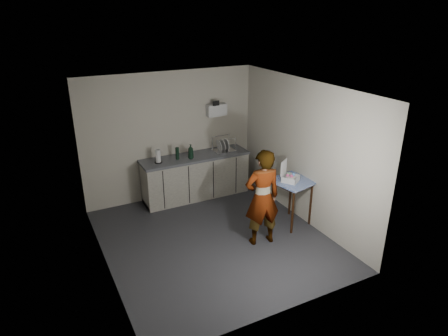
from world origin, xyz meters
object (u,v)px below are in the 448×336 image
soda_can (191,153)px  dish_rack (223,148)px  dark_bottle (177,153)px  soap_bottle (191,151)px  paper_towel (158,156)px  kitchen_counter (196,177)px  bakery_box (290,177)px  side_table (293,186)px  standing_man (262,198)px

soda_can → dish_rack: 0.71m
soda_can → dark_bottle: dark_bottle is taller
soap_bottle → paper_towel: (-0.65, 0.08, -0.02)m
kitchen_counter → dish_rack: dish_rack is taller
soap_bottle → bakery_box: (1.16, -1.73, -0.11)m
dark_bottle → dish_rack: bearing=0.9°
kitchen_counter → paper_towel: paper_towel is taller
paper_towel → dish_rack: size_ratio=0.61×
soap_bottle → dark_bottle: (-0.25, 0.08, -0.03)m
paper_towel → side_table: bearing=-43.9°
kitchen_counter → bakery_box: bearing=-61.0°
side_table → bakery_box: bakery_box is taller
dish_rack → bakery_box: (0.37, -1.83, -0.03)m
soap_bottle → bakery_box: bakery_box is taller
side_table → soap_bottle: soap_bottle is taller
paper_towel → bakery_box: 2.56m
side_table → soap_bottle: size_ratio=2.89×
standing_man → soap_bottle: (-0.41, 2.02, 0.23)m
side_table → paper_towel: 2.63m
soda_can → side_table: bearing=-58.5°
standing_man → paper_towel: size_ratio=6.25×
dish_rack → bakery_box: bearing=-78.5°
side_table → standing_man: size_ratio=0.52×
kitchen_counter → soap_bottle: (-0.14, -0.11, 0.63)m
side_table → dish_rack: (-0.45, 1.83, 0.23)m
paper_towel → bakery_box: bakery_box is taller
standing_man → dark_bottle: standing_man is taller
side_table → dark_bottle: 2.37m
dark_bottle → paper_towel: paper_towel is taller
standing_man → paper_towel: bearing=-54.9°
dish_rack → soda_can: bearing=175.2°
soda_can → bakery_box: (1.08, -1.89, -0.02)m
standing_man → soda_can: bearing=-73.0°
soap_bottle → soda_can: size_ratio=2.66×
side_table → soda_can: soda_can is taller
bakery_box → paper_towel: bearing=100.7°
kitchen_counter → paper_towel: (-0.79, -0.03, 0.61)m
side_table → dark_bottle: size_ratio=3.50×
side_table → paper_towel: paper_towel is taller
dark_bottle → soap_bottle: bearing=-18.6°
kitchen_counter → paper_towel: 0.99m
paper_towel → bakery_box: size_ratio=0.71×
soda_can → paper_towel: bearing=-173.9°
standing_man → paper_towel: standing_man is taller
side_table → paper_towel: (-1.89, 1.82, 0.28)m
dark_bottle → soda_can: bearing=12.9°
dark_bottle → dish_rack: (1.03, 0.02, -0.05)m
soap_bottle → dark_bottle: bearing=161.4°
soda_can → kitchen_counter: bearing=-41.5°
dark_bottle → paper_towel: bearing=-179.6°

